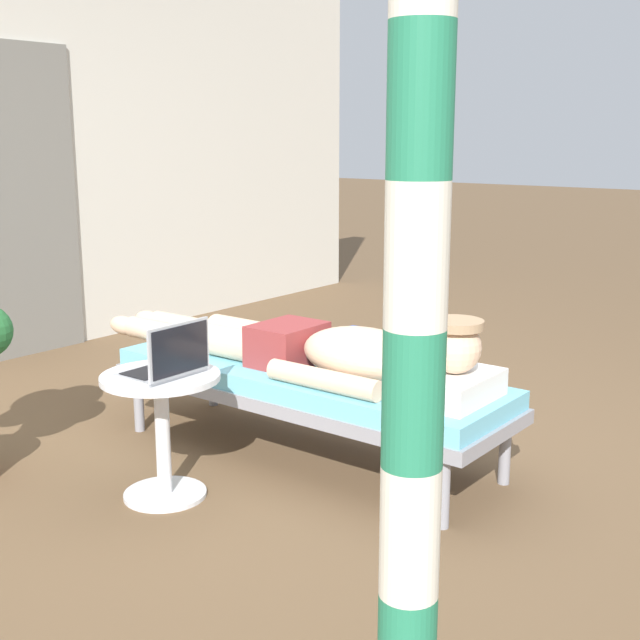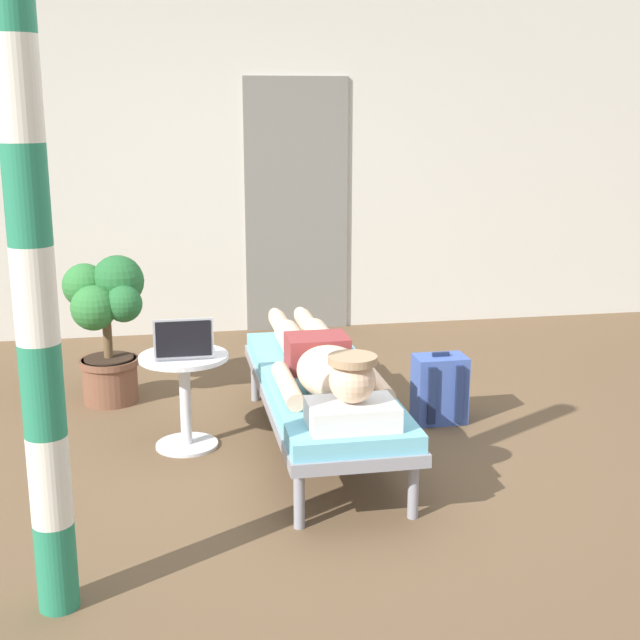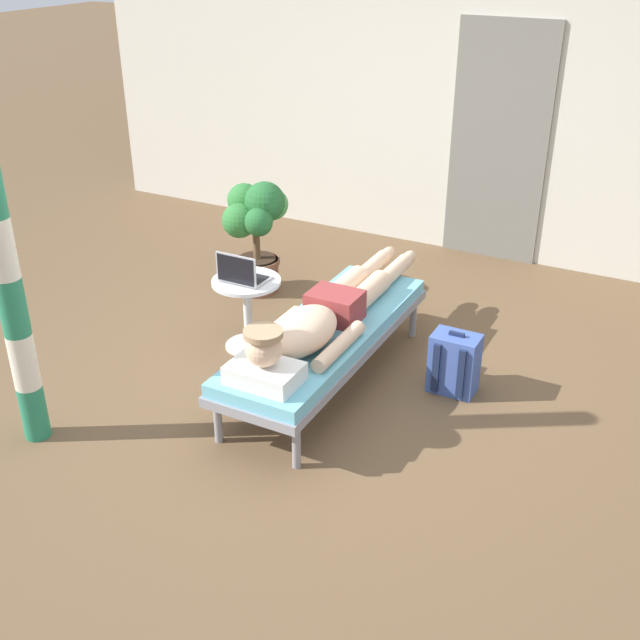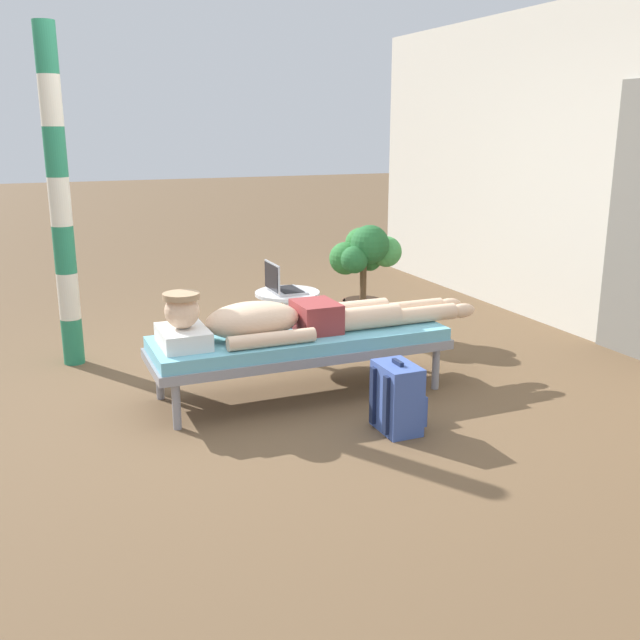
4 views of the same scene
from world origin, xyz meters
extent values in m
plane|color=brown|center=(0.00, 0.00, 0.00)|extent=(40.00, 40.00, 0.00)
cube|color=beige|center=(0.07, 2.94, 1.35)|extent=(7.60, 0.20, 2.70)
cube|color=slate|center=(0.36, 2.83, 1.02)|extent=(0.84, 0.03, 2.04)
cylinder|color=gray|center=(-0.19, 1.07, 0.14)|extent=(0.05, 0.05, 0.28)
cylinder|color=gray|center=(0.33, 1.07, 0.14)|extent=(0.05, 0.05, 0.28)
cylinder|color=gray|center=(-0.19, -0.67, 0.14)|extent=(0.05, 0.05, 0.28)
cylinder|color=gray|center=(0.33, -0.67, 0.14)|extent=(0.05, 0.05, 0.28)
cube|color=gray|center=(0.07, 0.20, 0.31)|extent=(0.62, 1.94, 0.06)
cube|color=#6BB7CC|center=(0.07, 0.20, 0.38)|extent=(0.60, 1.90, 0.08)
cube|color=white|center=(0.07, -0.56, 0.47)|extent=(0.40, 0.28, 0.11)
sphere|color=beige|center=(0.07, -0.56, 0.64)|extent=(0.21, 0.21, 0.21)
cylinder|color=tan|center=(0.07, -0.56, 0.73)|extent=(0.22, 0.22, 0.03)
ellipsoid|color=beige|center=(0.07, -0.12, 0.54)|extent=(0.35, 0.60, 0.23)
cylinder|color=beige|center=(-0.15, -0.07, 0.46)|extent=(0.09, 0.55, 0.09)
cylinder|color=beige|center=(0.29, -0.07, 0.46)|extent=(0.09, 0.55, 0.09)
cube|color=maroon|center=(0.07, 0.31, 0.52)|extent=(0.33, 0.26, 0.19)
cylinder|color=beige|center=(-0.02, 0.65, 0.49)|extent=(0.15, 0.42, 0.15)
cylinder|color=beige|center=(-0.02, 1.08, 0.47)|extent=(0.11, 0.44, 0.11)
ellipsoid|color=beige|center=(-0.02, 1.37, 0.47)|extent=(0.09, 0.20, 0.10)
cylinder|color=beige|center=(0.15, 0.65, 0.49)|extent=(0.15, 0.42, 0.15)
cylinder|color=beige|center=(0.15, 1.08, 0.47)|extent=(0.11, 0.44, 0.11)
ellipsoid|color=beige|center=(0.15, 1.37, 0.47)|extent=(0.09, 0.20, 0.10)
cylinder|color=silver|center=(-0.65, 0.38, 0.01)|extent=(0.34, 0.34, 0.02)
cylinder|color=silver|center=(-0.65, 0.38, 0.26)|extent=(0.06, 0.06, 0.48)
cylinder|color=silver|center=(-0.65, 0.38, 0.51)|extent=(0.48, 0.48, 0.02)
cube|color=#A5A8AD|center=(-0.65, 0.38, 0.53)|extent=(0.31, 0.22, 0.02)
cube|color=black|center=(-0.65, 0.39, 0.54)|extent=(0.27, 0.15, 0.00)
cube|color=#A5A8AD|center=(-0.65, 0.26, 0.64)|extent=(0.31, 0.01, 0.21)
cube|color=black|center=(-0.65, 0.25, 0.64)|extent=(0.29, 0.00, 0.19)
cube|color=#3F59A5|center=(0.83, 0.50, 0.20)|extent=(0.30, 0.20, 0.40)
cube|color=#3F59A5|center=(0.83, 0.62, 0.13)|extent=(0.23, 0.04, 0.18)
cube|color=#192342|center=(0.75, 0.39, 0.20)|extent=(0.04, 0.02, 0.34)
cube|color=#192342|center=(0.92, 0.39, 0.20)|extent=(0.04, 0.02, 0.34)
cube|color=#192342|center=(0.83, 0.50, 0.41)|extent=(0.10, 0.02, 0.02)
cylinder|color=brown|center=(-1.09, 1.22, 0.14)|extent=(0.34, 0.34, 0.28)
cylinder|color=brown|center=(-1.09, 1.22, 0.26)|extent=(0.37, 0.37, 0.04)
cylinder|color=#332319|center=(-1.09, 1.22, 0.29)|extent=(0.31, 0.31, 0.01)
cylinder|color=brown|center=(-1.09, 1.22, 0.44)|extent=(0.06, 0.06, 0.32)
sphere|color=#23602D|center=(-1.01, 1.23, 0.77)|extent=(0.32, 0.32, 0.32)
sphere|color=#429347|center=(-1.05, 1.41, 0.69)|extent=(0.26, 0.26, 0.26)
sphere|color=#2D7233|center=(-1.17, 1.31, 0.62)|extent=(0.21, 0.21, 0.21)
sphere|color=#2D7233|center=(-1.21, 1.25, 0.75)|extent=(0.27, 0.27, 0.27)
sphere|color=#2D7233|center=(-1.15, 1.08, 0.64)|extent=(0.27, 0.27, 0.27)
sphere|color=#23602D|center=(-0.98, 1.08, 0.66)|extent=(0.22, 0.22, 0.22)
cylinder|color=#267F59|center=(-1.18, -1.12, 0.17)|extent=(0.15, 0.15, 0.34)
cylinder|color=silver|center=(-1.18, -1.12, 0.51)|extent=(0.15, 0.15, 0.34)
cylinder|color=#267F59|center=(-1.18, -1.12, 0.85)|extent=(0.15, 0.15, 0.34)
cylinder|color=silver|center=(-1.18, -1.12, 1.19)|extent=(0.15, 0.15, 0.34)
camera|label=1|loc=(-2.82, -2.12, 1.47)|focal=47.41mm
camera|label=2|loc=(-0.75, -4.16, 1.83)|focal=49.00mm
camera|label=3|loc=(2.07, -3.70, 2.73)|focal=43.62mm
camera|label=4|loc=(4.26, -1.41, 1.71)|focal=40.65mm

